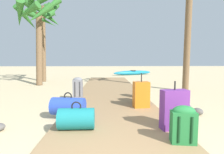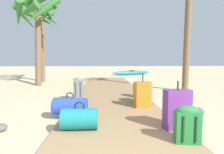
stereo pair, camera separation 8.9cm
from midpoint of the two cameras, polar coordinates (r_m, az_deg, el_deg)
The scene contains 15 objects.
ground_plane at distance 5.45m, azimuth 0.12°, elevation -7.32°, with size 60.00×60.00×0.00m, color #D1BA8C.
boardwalk at distance 6.46m, azimuth -0.26°, elevation -4.94°, with size 2.14×10.42×0.08m, color #9E7A51.
suitcase_orange at distance 4.37m, azimuth 9.69°, elevation -5.41°, with size 0.38×0.27×0.81m.
suitcase_purple at distance 3.15m, azimuth 19.63°, elevation -9.54°, with size 0.45×0.25×0.78m.
backpack_navy at distance 4.83m, azimuth 9.54°, elevation -4.46°, with size 0.37×0.31×0.56m.
backpack_tan at distance 5.53m, azimuth 8.65°, elevation -3.60°, with size 0.32×0.30×0.49m.
duffel_bag_blue at distance 3.83m, azimuth -12.87°, elevation -8.91°, with size 0.71×0.46×0.47m.
backpack_grey at distance 5.48m, azimuth -10.19°, elevation -3.09°, with size 0.28×0.23×0.61m.
duffel_bag_teal at distance 3.06m, azimuth -10.19°, elevation -12.67°, with size 0.57×0.35×0.45m.
backpack_green at distance 2.71m, azimuth 22.30°, elevation -13.26°, with size 0.34×0.23×0.51m.
palm_tree_near_left at distance 9.63m, azimuth -22.19°, elevation 15.61°, with size 2.27×2.22×3.83m.
palm_tree_far_left at distance 11.16m, azimuth -20.65°, elevation 17.94°, with size 2.29×2.22×4.55m.
kayak at distance 14.72m, azimuth 6.68°, elevation 1.35°, with size 3.34×1.80×0.36m.
rock_right_far at distance 4.70m, azimuth 22.23°, elevation -8.58°, with size 0.37×0.27×0.19m, color slate.
rock_right_near at distance 4.47m, azimuth 25.73°, elevation -9.67°, with size 0.20×0.23×0.15m, color #5B5651.
Camera 1 is at (-0.17, -1.14, 1.19)m, focal length 29.27 mm.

